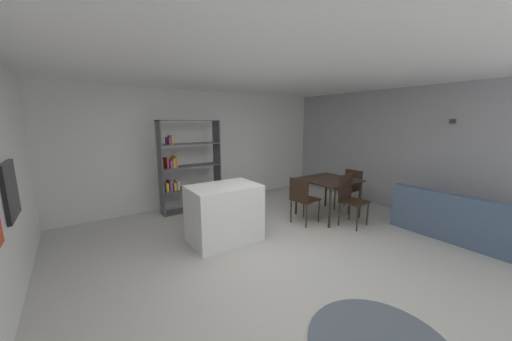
{
  "coord_description": "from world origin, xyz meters",
  "views": [
    {
      "loc": [
        -2.24,
        -2.82,
        1.93
      ],
      "look_at": [
        -0.0,
        0.43,
        1.19
      ],
      "focal_mm": 18.58,
      "sensor_mm": 36.0,
      "label": 1
    }
  ],
  "objects_px": {
    "open_bookshelf": "(186,167)",
    "sofa": "(464,224)",
    "kitchen_island": "(224,213)",
    "dining_chair_near": "(350,195)",
    "dining_chair_window_side": "(350,186)",
    "dining_chair_island_side": "(302,197)",
    "built_in_oven": "(10,190)",
    "dining_table": "(328,183)"
  },
  "relations": [
    {
      "from": "open_bookshelf",
      "to": "sofa",
      "type": "distance_m",
      "value": 5.19
    },
    {
      "from": "kitchen_island",
      "to": "open_bookshelf",
      "type": "relative_size",
      "value": 0.56
    },
    {
      "from": "dining_chair_near",
      "to": "dining_chair_window_side",
      "type": "distance_m",
      "value": 0.91
    },
    {
      "from": "open_bookshelf",
      "to": "dining_chair_island_side",
      "type": "relative_size",
      "value": 2.19
    },
    {
      "from": "kitchen_island",
      "to": "dining_chair_window_side",
      "type": "distance_m",
      "value": 3.0
    },
    {
      "from": "built_in_oven",
      "to": "open_bookshelf",
      "type": "bearing_deg",
      "value": 34.99
    },
    {
      "from": "dining_chair_window_side",
      "to": "dining_chair_near",
      "type": "bearing_deg",
      "value": -57.9
    },
    {
      "from": "open_bookshelf",
      "to": "sofa",
      "type": "bearing_deg",
      "value": -50.92
    },
    {
      "from": "built_in_oven",
      "to": "sofa",
      "type": "distance_m",
      "value": 6.26
    },
    {
      "from": "open_bookshelf",
      "to": "dining_chair_near",
      "type": "bearing_deg",
      "value": -48.48
    },
    {
      "from": "sofa",
      "to": "dining_chair_island_side",
      "type": "bearing_deg",
      "value": 41.11
    },
    {
      "from": "dining_chair_near",
      "to": "sofa",
      "type": "distance_m",
      "value": 1.83
    },
    {
      "from": "kitchen_island",
      "to": "dining_chair_island_side",
      "type": "distance_m",
      "value": 1.55
    },
    {
      "from": "kitchen_island",
      "to": "open_bookshelf",
      "type": "bearing_deg",
      "value": 89.0
    },
    {
      "from": "dining_chair_window_side",
      "to": "built_in_oven",
      "type": "bearing_deg",
      "value": -95.47
    },
    {
      "from": "dining_chair_near",
      "to": "built_in_oven",
      "type": "bearing_deg",
      "value": 163.05
    },
    {
      "from": "open_bookshelf",
      "to": "dining_chair_near",
      "type": "xyz_separation_m",
      "value": [
        2.22,
        -2.5,
        -0.4
      ]
    },
    {
      "from": "dining_table",
      "to": "built_in_oven",
      "type": "bearing_deg",
      "value": 177.46
    },
    {
      "from": "sofa",
      "to": "dining_table",
      "type": "bearing_deg",
      "value": 26.71
    },
    {
      "from": "dining_table",
      "to": "sofa",
      "type": "height_order",
      "value": "sofa"
    },
    {
      "from": "open_bookshelf",
      "to": "dining_table",
      "type": "height_order",
      "value": "open_bookshelf"
    },
    {
      "from": "dining_chair_near",
      "to": "dining_table",
      "type": "bearing_deg",
      "value": 80.28
    },
    {
      "from": "dining_chair_window_side",
      "to": "dining_chair_island_side",
      "type": "bearing_deg",
      "value": -92.57
    },
    {
      "from": "kitchen_island",
      "to": "dining_chair_near",
      "type": "xyz_separation_m",
      "value": [
        2.25,
        -0.73,
        0.1
      ]
    },
    {
      "from": "kitchen_island",
      "to": "dining_chair_island_side",
      "type": "relative_size",
      "value": 1.24
    },
    {
      "from": "open_bookshelf",
      "to": "dining_chair_island_side",
      "type": "height_order",
      "value": "open_bookshelf"
    },
    {
      "from": "kitchen_island",
      "to": "dining_chair_island_side",
      "type": "height_order",
      "value": "kitchen_island"
    },
    {
      "from": "dining_table",
      "to": "dining_chair_near",
      "type": "distance_m",
      "value": 0.54
    },
    {
      "from": "dining_chair_window_side",
      "to": "sofa",
      "type": "height_order",
      "value": "dining_chair_window_side"
    },
    {
      "from": "dining_chair_window_side",
      "to": "sofa",
      "type": "distance_m",
      "value": 2.06
    },
    {
      "from": "built_in_oven",
      "to": "dining_chair_window_side",
      "type": "relative_size",
      "value": 0.69
    },
    {
      "from": "built_in_oven",
      "to": "open_bookshelf",
      "type": "xyz_separation_m",
      "value": [
        2.53,
        1.77,
        -0.26
      ]
    },
    {
      "from": "open_bookshelf",
      "to": "dining_chair_island_side",
      "type": "bearing_deg",
      "value": -53.08
    },
    {
      "from": "built_in_oven",
      "to": "dining_table",
      "type": "distance_m",
      "value": 4.79
    },
    {
      "from": "open_bookshelf",
      "to": "built_in_oven",
      "type": "bearing_deg",
      "value": -145.01
    },
    {
      "from": "dining_chair_island_side",
      "to": "sofa",
      "type": "height_order",
      "value": "dining_chair_island_side"
    },
    {
      "from": "dining_table",
      "to": "sofa",
      "type": "bearing_deg",
      "value": -63.29
    },
    {
      "from": "dining_chair_window_side",
      "to": "dining_chair_island_side",
      "type": "height_order",
      "value": "dining_chair_island_side"
    },
    {
      "from": "open_bookshelf",
      "to": "dining_chair_near",
      "type": "distance_m",
      "value": 3.37
    },
    {
      "from": "built_in_oven",
      "to": "dining_table",
      "type": "height_order",
      "value": "built_in_oven"
    },
    {
      "from": "dining_table",
      "to": "dining_chair_near",
      "type": "bearing_deg",
      "value": -91.55
    },
    {
      "from": "dining_chair_window_side",
      "to": "dining_chair_island_side",
      "type": "relative_size",
      "value": 0.98
    }
  ]
}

